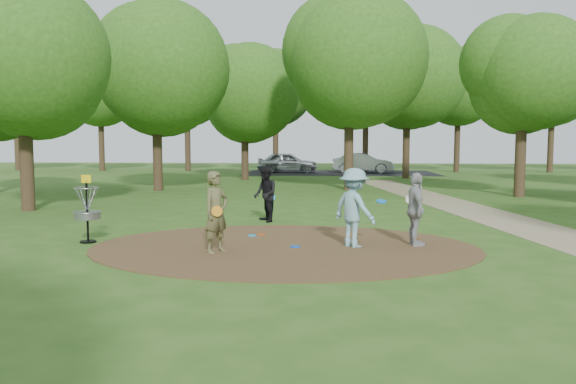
{
  "coord_description": "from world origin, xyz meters",
  "views": [
    {
      "loc": [
        0.87,
        -11.98,
        2.27
      ],
      "look_at": [
        0.0,
        1.2,
        1.1
      ],
      "focal_mm": 35.0,
      "sensor_mm": 36.0,
      "label": 1
    }
  ],
  "objects": [
    {
      "name": "disc_ground_blue",
      "position": [
        0.24,
        -0.04,
        0.03
      ],
      "size": [
        0.22,
        0.22,
        0.02
      ],
      "primitive_type": "cylinder",
      "color": "blue",
      "rests_on": "dirt_clearing"
    },
    {
      "name": "car_left",
      "position": [
        -1.97,
        30.33,
        0.77
      ],
      "size": [
        4.66,
        2.16,
        1.55
      ],
      "primitive_type": "imported",
      "rotation": [
        0.0,
        0.0,
        1.65
      ],
      "color": "#ACAEB4",
      "rests_on": "ground"
    },
    {
      "name": "disc_ground_red",
      "position": [
        -0.68,
        1.5,
        0.03
      ],
      "size": [
        0.22,
        0.22,
        0.02
      ],
      "primitive_type": "cylinder",
      "color": "#B54212",
      "rests_on": "dirt_clearing"
    },
    {
      "name": "ground",
      "position": [
        0.0,
        0.0,
        0.0
      ],
      "size": [
        100.0,
        100.0,
        0.0
      ],
      "primitive_type": "plane",
      "color": "#2D5119",
      "rests_on": "ground"
    },
    {
      "name": "parking_lot",
      "position": [
        2.0,
        30.0,
        0.0
      ],
      "size": [
        14.0,
        8.0,
        0.01
      ],
      "primitive_type": "cube",
      "color": "black",
      "rests_on": "ground"
    },
    {
      "name": "tree_ring",
      "position": [
        2.53,
        9.91,
        5.32
      ],
      "size": [
        37.27,
        45.96,
        9.32
      ],
      "color": "#332316",
      "rests_on": "ground"
    },
    {
      "name": "footpath",
      "position": [
        6.5,
        2.0,
        0.01
      ],
      "size": [
        7.55,
        39.89,
        0.01
      ],
      "primitive_type": "cube",
      "rotation": [
        0.0,
        0.0,
        0.14
      ],
      "color": "#8C7A5B",
      "rests_on": "ground"
    },
    {
      "name": "player_throwing_with_disc",
      "position": [
        1.5,
        0.11,
        0.86
      ],
      "size": [
        1.33,
        1.25,
        1.72
      ],
      "color": "#7CACB9",
      "rests_on": "ground"
    },
    {
      "name": "car_right",
      "position": [
        3.68,
        30.08,
        0.74
      ],
      "size": [
        4.53,
        1.63,
        1.49
      ],
      "primitive_type": "imported",
      "rotation": [
        0.0,
        0.0,
        1.56
      ],
      "color": "#AAACB2",
      "rests_on": "ground"
    },
    {
      "name": "dirt_clearing",
      "position": [
        0.0,
        0.0,
        0.01
      ],
      "size": [
        8.4,
        8.4,
        0.02
      ],
      "primitive_type": "cylinder",
      "color": "#47301C",
      "rests_on": "ground"
    },
    {
      "name": "disc_ground_cyan",
      "position": [
        -0.88,
        1.34,
        0.03
      ],
      "size": [
        0.22,
        0.22,
        0.02
      ],
      "primitive_type": "cylinder",
      "color": "#1A8DD0",
      "rests_on": "dirt_clearing"
    },
    {
      "name": "player_walking_with_disc",
      "position": [
        -0.82,
        3.88,
        0.8
      ],
      "size": [
        0.87,
        0.96,
        1.59
      ],
      "color": "black",
      "rests_on": "ground"
    },
    {
      "name": "player_waiting_with_disc",
      "position": [
        2.85,
        0.31,
        0.81
      ],
      "size": [
        0.51,
        0.99,
        1.62
      ],
      "color": "#9B9C9E",
      "rests_on": "ground"
    },
    {
      "name": "disc_golf_basket",
      "position": [
        -4.5,
        0.3,
        0.87
      ],
      "size": [
        0.63,
        0.63,
        1.54
      ],
      "color": "black",
      "rests_on": "ground"
    },
    {
      "name": "player_observer_with_disc",
      "position": [
        -1.35,
        -0.71,
        0.84
      ],
      "size": [
        0.68,
        0.74,
        1.69
      ],
      "color": "brown",
      "rests_on": "ground"
    }
  ]
}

